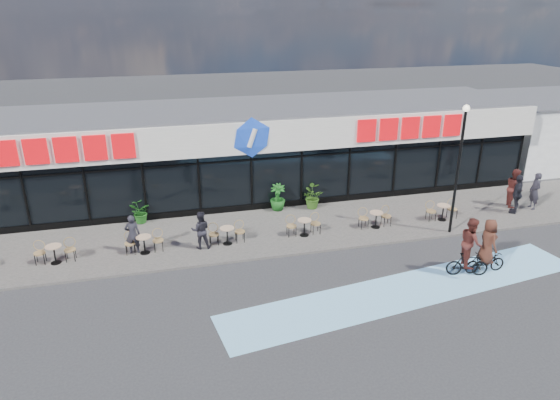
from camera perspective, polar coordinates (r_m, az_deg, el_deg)
name	(u,v)px	position (r m, az deg, el deg)	size (l,w,h in m)	color
ground	(290,283)	(18.49, 1.15, -9.48)	(120.00, 120.00, 0.00)	#28282B
sidewalk	(263,231)	(22.33, -1.93, -3.60)	(44.00, 5.00, 0.10)	#5E5853
bike_lane	(409,290)	(18.66, 14.53, -9.90)	(14.00, 2.20, 0.01)	#7BBDE9
building	(240,150)	(26.54, -4.55, 5.73)	(30.60, 6.57, 4.75)	black
neighbour_building	(551,128)	(36.87, 28.58, 7.22)	(9.20, 7.20, 4.11)	white
lamp_post	(459,160)	(22.27, 19.80, 4.30)	(0.28, 0.28, 5.64)	black
bistro_set_1	(55,251)	(21.35, -24.35, -5.37)	(1.54, 0.62, 0.90)	tan
bistro_set_2	(144,242)	(20.95, -15.27, -4.64)	(1.54, 0.62, 0.90)	tan
bistro_set_3	(227,233)	(21.09, -6.09, -3.78)	(1.54, 0.62, 0.90)	tan
bistro_set_4	(304,225)	(21.75, 2.73, -2.85)	(1.54, 0.62, 0.90)	tan
bistro_set_5	(375,217)	(22.90, 10.83, -1.94)	(1.54, 0.62, 0.90)	tan
bistro_set_6	(442,210)	(24.46, 18.02, -1.10)	(1.54, 0.62, 0.90)	tan
potted_plant_left	(139,213)	(23.74, -15.79, -1.39)	(0.93, 0.80, 1.03)	#1C5719
potted_plant_mid	(278,197)	(24.26, -0.27, 0.32)	(0.73, 0.73, 1.31)	#154C16
potted_plant_right	(311,197)	(24.55, 3.59, 0.33)	(1.03, 0.89, 1.14)	#2E5618
patron_left	(133,234)	(20.89, -16.50, -3.76)	(0.60, 0.39, 1.64)	black
patron_right	(201,230)	(20.67, -9.06, -3.41)	(0.78, 0.61, 1.61)	black
pedestrian_a	(535,191)	(27.32, 27.11, 0.92)	(0.67, 0.44, 1.83)	#222029
pedestrian_b	(514,188)	(27.22, 25.20, 1.28)	(0.93, 0.73, 1.92)	#4E1F1C
pedestrian_c	(517,194)	(26.38, 25.48, 0.62)	(1.12, 0.47, 1.92)	black
cyclist_a	(470,250)	(19.74, 20.84, -5.33)	(1.62, 1.08, 2.33)	black
cyclist_b	(487,252)	(20.32, 22.54, -5.46)	(1.64, 0.85, 2.17)	black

